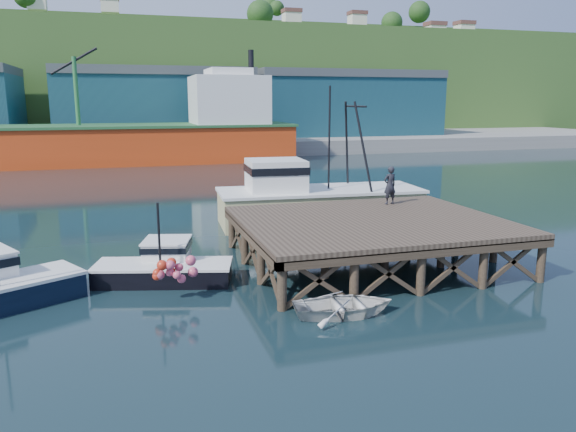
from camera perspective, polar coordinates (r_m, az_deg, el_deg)
name	(u,v)px	position (r m, az deg, el deg)	size (l,w,h in m)	color
ground	(257,273)	(25.24, -3.16, -5.77)	(300.00, 300.00, 0.00)	black
wharf	(373,224)	(26.36, 8.59, -0.77)	(12.00, 10.00, 2.62)	brown
far_quay	(155,141)	(93.82, -13.39, 7.38)	(160.00, 40.00, 2.00)	gray
warehouse_mid	(155,107)	(88.60, -13.35, 10.70)	(28.00, 16.00, 9.00)	#1B4D59
warehouse_right	(340,107)	(95.32, 5.29, 11.01)	(30.00, 16.00, 9.00)	#1B4D59
cargo_ship	(93,136)	(71.60, -19.18, 7.65)	(55.50, 10.00, 13.75)	red
hillside	(143,83)	(123.59, -14.51, 12.93)	(220.00, 50.00, 22.00)	#2D511E
boat_black	(165,266)	(24.52, -12.43, -4.98)	(6.05, 5.02, 3.53)	black
trawler	(316,196)	(34.93, 2.83, 2.07)	(12.86, 5.34, 8.42)	#CDC685
dinghy	(344,305)	(20.42, 5.71, -8.99)	(2.60, 3.64, 0.75)	silver
dockworker	(390,185)	(30.25, 10.31, 3.09)	(0.74, 0.49, 2.03)	black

